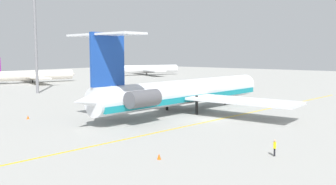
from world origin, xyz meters
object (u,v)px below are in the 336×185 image
Objects in this scene: ground_crew_near_nose at (157,91)px; light_mast at (35,32)px; ground_crew_near_tail at (275,146)px; airliner_far_right at (148,69)px; main_jetliner at (182,92)px; safety_cone_nose at (28,117)px; airliner_mid_right at (35,75)px; safety_cone_wingtip at (159,157)px.

ground_crew_near_nose is 33.11m from light_mast.
light_mast is (17.11, 68.51, 13.98)m from ground_crew_near_tail.
main_jetliner is at bearing -109.57° from airliner_far_right.
main_jetliner is 26.21× the size of ground_crew_near_tail.
main_jetliner is 103.32m from airliner_far_right.
ground_crew_near_nose is at bearing -111.26° from airliner_far_right.
ground_crew_near_tail is 37.73m from safety_cone_nose.
airliner_mid_right is at bearing -111.42° from ground_crew_near_nose.
light_mast is (-15.44, 25.73, 13.99)m from ground_crew_near_nose.
main_jetliner is at bearing -24.23° from ground_crew_near_tail.
main_jetliner reaches higher than ground_crew_near_nose.
safety_cone_wingtip is at bearing -143.77° from main_jetliner.
airliner_mid_right is at bearing 80.08° from main_jetliner.
airliner_mid_right is at bearing -156.50° from airliner_far_right.
airliner_mid_right is 54.79m from airliner_far_right.
airliner_far_right is 53.58× the size of safety_cone_wingtip.
main_jetliner is 26.04m from ground_crew_near_nose.
ground_crew_near_nose reaches higher than safety_cone_nose.
airliner_far_right is at bearing -156.39° from ground_crew_near_nose.
main_jetliner is 79.96× the size of safety_cone_wingtip.
light_mast is at bearing -78.42° from ground_crew_near_nose.
ground_crew_near_nose is 53.75m from ground_crew_near_tail.
safety_cone_nose is at bearing 82.47° from safety_cone_wingtip.
safety_cone_wingtip is at bearing -112.47° from light_mast.
ground_crew_near_tail is 71.98m from light_mast.
main_jetliner reaches higher than airliner_mid_right.
main_jetliner is 28.10m from safety_cone_wingtip.
safety_cone_nose is 1.00× the size of safety_cone_wingtip.
main_jetliner is 24.73m from safety_cone_nose.
airliner_mid_right is 103.72m from ground_crew_near_tail.
airliner_mid_right reaches higher than safety_cone_nose.
ground_crew_near_nose is at bearing 53.85° from main_jetliner.
airliner_mid_right is 71.55m from safety_cone_nose.
ground_crew_near_nose is at bearing -74.83° from airliner_mid_right.
ground_crew_near_tail is 3.05× the size of safety_cone_wingtip.
main_jetliner is 79.96× the size of safety_cone_nose.
ground_crew_near_nose is (-56.70, -52.88, -1.67)m from airliner_far_right.
airliner_far_right reaches higher than safety_cone_wingtip.
ground_crew_near_tail is at bearing -104.02° from light_mast.
light_mast reaches higher than main_jetliner.
main_jetliner is 1.49× the size of airliner_far_right.
airliner_far_right reaches higher than safety_cone_nose.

